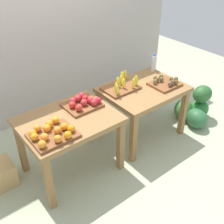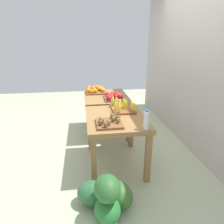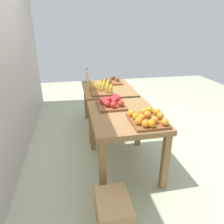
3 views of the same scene
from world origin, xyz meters
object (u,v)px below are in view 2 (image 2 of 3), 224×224
object	(u,v)px
banana_crate	(122,107)
apple_bin	(114,97)
display_table_right	(115,124)
watermelon_pile	(106,196)
water_bottle	(146,121)
kiwi_bin	(109,122)
orange_bin	(95,90)
cardboard_produce_box	(115,111)
display_table_left	(106,101)

from	to	relation	value
banana_crate	apple_bin	bearing A→B (deg)	-176.42
display_table_right	watermelon_pile	xyz separation A→B (m)	(0.88, -0.24, -0.44)
banana_crate	water_bottle	world-z (taller)	water_bottle
banana_crate	water_bottle	size ratio (longest dim) A/B	1.82
kiwi_bin	orange_bin	bearing A→B (deg)	-178.15
display_table_right	apple_bin	xyz separation A→B (m)	(-0.86, 0.10, 0.15)
apple_bin	water_bottle	bearing A→B (deg)	7.92
apple_bin	cardboard_produce_box	distance (m)	1.27
display_table_right	banana_crate	size ratio (longest dim) A/B	2.36
display_table_right	apple_bin	distance (m)	0.88
watermelon_pile	cardboard_produce_box	bearing A→B (deg)	169.17
display_table_left	display_table_right	distance (m)	1.12
kiwi_bin	cardboard_produce_box	distance (m)	2.32
water_bottle	kiwi_bin	bearing A→B (deg)	-116.37
kiwi_bin	cardboard_produce_box	bearing A→B (deg)	169.10
cardboard_produce_box	banana_crate	bearing A→B (deg)	-5.34
orange_bin	watermelon_pile	bearing A→B (deg)	-1.55
apple_bin	banana_crate	distance (m)	0.61
cardboard_produce_box	water_bottle	bearing A→B (deg)	-0.28
kiwi_bin	water_bottle	world-z (taller)	water_bottle
watermelon_pile	cardboard_produce_box	distance (m)	2.86
banana_crate	kiwi_bin	distance (m)	0.57
display_table_right	orange_bin	xyz separation A→B (m)	(-1.40, -0.18, 0.15)
kiwi_bin	water_bottle	bearing A→B (deg)	63.63
water_bottle	watermelon_pile	world-z (taller)	water_bottle
banana_crate	watermelon_pile	xyz separation A→B (m)	(1.13, -0.38, -0.60)
apple_bin	watermelon_pile	xyz separation A→B (m)	(1.74, -0.34, -0.60)
orange_bin	water_bottle	bearing A→B (deg)	13.97
display_table_right	kiwi_bin	world-z (taller)	kiwi_bin
banana_crate	watermelon_pile	bearing A→B (deg)	-18.66
banana_crate	cardboard_produce_box	distance (m)	1.81
display_table_right	cardboard_produce_box	world-z (taller)	display_table_right
watermelon_pile	cardboard_produce_box	size ratio (longest dim) A/B	1.76
display_table_left	kiwi_bin	xyz separation A→B (m)	(1.38, -0.12, 0.14)
display_table_left	water_bottle	size ratio (longest dim) A/B	4.31
display_table_right	banana_crate	xyz separation A→B (m)	(-0.25, 0.14, 0.16)
display_table_right	cardboard_produce_box	distance (m)	2.02
orange_bin	banana_crate	distance (m)	1.20
display_table_left	banana_crate	xyz separation A→B (m)	(0.87, 0.14, 0.16)
display_table_right	display_table_left	bearing A→B (deg)	180.00
display_table_left	water_bottle	xyz separation A→B (m)	(1.59, 0.29, 0.22)
cardboard_produce_box	display_table_left	bearing A→B (deg)	-20.30
water_bottle	display_table_left	bearing A→B (deg)	-169.71
apple_bin	water_bottle	distance (m)	1.34
water_bottle	apple_bin	bearing A→B (deg)	-172.08
water_bottle	cardboard_produce_box	distance (m)	2.50
display_table_right	watermelon_pile	world-z (taller)	display_table_right
apple_bin	kiwi_bin	size ratio (longest dim) A/B	1.12
orange_bin	display_table_left	bearing A→B (deg)	32.23
orange_bin	banana_crate	size ratio (longest dim) A/B	1.00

